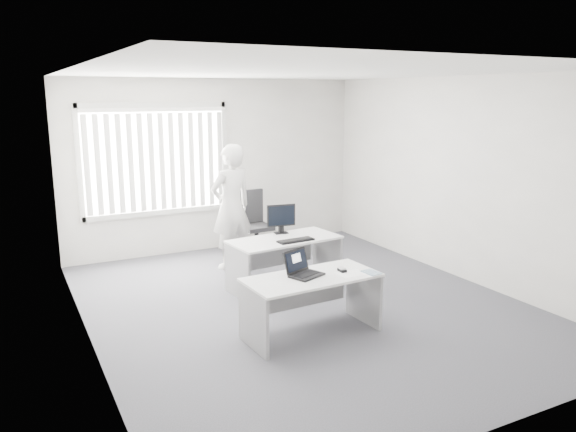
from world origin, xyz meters
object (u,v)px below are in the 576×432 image
office_chair (255,234)px  desk_far (285,252)px  laptop (307,264)px  monitor (281,219)px  desk_near (312,293)px  person (231,207)px

office_chair → desk_far: bearing=-103.2°
laptop → monitor: size_ratio=0.86×
laptop → desk_near: bearing=-48.0°
office_chair → monitor: (-0.22, -1.37, 0.55)m
desk_far → laptop: bearing=-114.4°
monitor → desk_near: bearing=-98.3°
office_chair → monitor: size_ratio=2.57×
desk_near → person: (0.15, 2.65, 0.45)m
person → monitor: 0.95m
desk_near → person: person is taller
desk_near → monitor: monitor is taller
laptop → desk_far: bearing=50.7°
office_chair → monitor: bearing=-101.7°
desk_near → office_chair: size_ratio=1.42×
office_chair → monitor: monitor is taller
desk_near → laptop: bearing=150.0°
desk_far → office_chair: office_chair is taller
desk_near → person: size_ratio=0.80×
desk_near → monitor: (0.53, 1.78, 0.40)m
desk_far → monitor: (0.09, 0.28, 0.39)m
desk_near → laptop: (-0.05, 0.03, 0.32)m
laptop → person: bearing=64.8°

